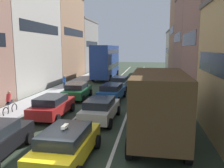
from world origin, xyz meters
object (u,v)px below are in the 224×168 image
object	(u,v)px
wagon_left_lane_second	(52,106)
wagon_right_lane_far	(151,85)
taxi_centre_lane_front	(67,144)
removalist_box_truck	(158,103)
sedan_left_lane_third	(77,90)
pedestrian_near_kerb	(64,81)
sedan_right_lane_behind_truck	(152,97)
cyclist_on_sidewalk	(9,103)
coupe_centre_lane_fourth	(120,83)
sedan_centre_lane_second	(100,109)
hatchback_centre_lane_third	(112,92)
bus_mid_queue_primary	(106,60)

from	to	relation	value
wagon_left_lane_second	wagon_right_lane_far	bearing A→B (deg)	-34.09
taxi_centre_lane_front	wagon_left_lane_second	xyz separation A→B (m)	(-3.26, 5.89, -0.00)
removalist_box_truck	sedan_left_lane_third	bearing A→B (deg)	39.76
sedan_left_lane_third	removalist_box_truck	bearing A→B (deg)	-142.96
pedestrian_near_kerb	sedan_right_lane_behind_truck	bearing A→B (deg)	-70.94
sedan_left_lane_third	cyclist_on_sidewalk	bearing A→B (deg)	149.18
taxi_centre_lane_front	coupe_centre_lane_fourth	distance (m)	17.20
sedan_left_lane_third	sedan_centre_lane_second	bearing A→B (deg)	-151.97
removalist_box_truck	sedan_right_lane_behind_truck	size ratio (longest dim) A/B	1.79
hatchback_centre_lane_third	sedan_right_lane_behind_truck	distance (m)	3.98
hatchback_centre_lane_third	coupe_centre_lane_fourth	bearing A→B (deg)	3.75
wagon_left_lane_second	sedan_right_lane_behind_truck	world-z (taller)	same
hatchback_centre_lane_third	wagon_right_lane_far	distance (m)	5.70
removalist_box_truck	sedan_right_lane_behind_truck	bearing A→B (deg)	2.01
sedan_centre_lane_second	bus_mid_queue_primary	xyz separation A→B (m)	(-3.60, 20.38, 2.03)
wagon_left_lane_second	wagon_right_lane_far	distance (m)	12.25
sedan_centre_lane_second	bus_mid_queue_primary	bearing A→B (deg)	11.71
bus_mid_queue_primary	pedestrian_near_kerb	distance (m)	10.45
sedan_left_lane_third	bus_mid_queue_primary	world-z (taller)	bus_mid_queue_primary
coupe_centre_lane_fourth	bus_mid_queue_primary	world-z (taller)	bus_mid_queue_primary
taxi_centre_lane_front	wagon_right_lane_far	bearing A→B (deg)	-11.22
pedestrian_near_kerb	sedan_left_lane_third	bearing A→B (deg)	-95.29
taxi_centre_lane_front	bus_mid_queue_primary	xyz separation A→B (m)	(-3.42, 26.02, 2.03)
wagon_left_lane_second	sedan_left_lane_third	bearing A→B (deg)	-0.16
sedan_centre_lane_second	cyclist_on_sidewalk	distance (m)	6.66
sedan_right_lane_behind_truck	pedestrian_near_kerb	distance (m)	11.67
sedan_left_lane_third	sedan_right_lane_behind_truck	distance (m)	7.08
removalist_box_truck	coupe_centre_lane_fourth	world-z (taller)	removalist_box_truck
removalist_box_truck	hatchback_centre_lane_third	distance (m)	9.51
hatchback_centre_lane_third	sedan_right_lane_behind_truck	xyz separation A→B (m)	(3.62, -1.64, 0.00)
coupe_centre_lane_fourth	wagon_right_lane_far	distance (m)	3.66
taxi_centre_lane_front	wagon_left_lane_second	bearing A→B (deg)	29.76
wagon_left_lane_second	sedan_right_lane_behind_truck	bearing A→B (deg)	-59.77
cyclist_on_sidewalk	sedan_left_lane_third	bearing A→B (deg)	-29.12
bus_mid_queue_primary	sedan_centre_lane_second	bearing A→B (deg)	-170.11
removalist_box_truck	sedan_centre_lane_second	size ratio (longest dim) A/B	1.77
hatchback_centre_lane_third	bus_mid_queue_primary	world-z (taller)	bus_mid_queue_primary
sedan_left_lane_third	wagon_right_lane_far	distance (m)	8.13
removalist_box_truck	bus_mid_queue_primary	world-z (taller)	bus_mid_queue_primary
sedan_left_lane_third	pedestrian_near_kerb	world-z (taller)	pedestrian_near_kerb
removalist_box_truck	taxi_centre_lane_front	size ratio (longest dim) A/B	1.79
taxi_centre_lane_front	pedestrian_near_kerb	world-z (taller)	same
coupe_centre_lane_fourth	bus_mid_queue_primary	size ratio (longest dim) A/B	0.42
sedan_right_lane_behind_truck	sedan_centre_lane_second	bearing A→B (deg)	142.05
taxi_centre_lane_front	pedestrian_near_kerb	size ratio (longest dim) A/B	2.60
cyclist_on_sidewalk	bus_mid_queue_primary	bearing A→B (deg)	-9.30
sedan_centre_lane_second	sedan_left_lane_third	xyz separation A→B (m)	(-3.53, 6.01, 0.00)
wagon_left_lane_second	cyclist_on_sidewalk	distance (m)	3.21
sedan_centre_lane_second	coupe_centre_lane_fourth	world-z (taller)	same
removalist_box_truck	hatchback_centre_lane_third	xyz separation A→B (m)	(-3.82, 8.63, -1.18)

